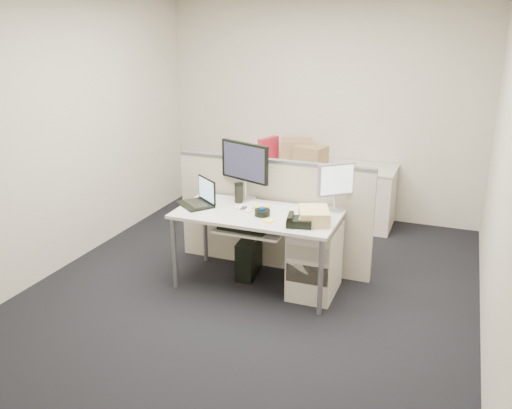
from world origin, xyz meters
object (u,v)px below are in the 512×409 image
at_px(monitor_main, 245,171).
at_px(desk_phone, 299,222).
at_px(desk, 257,219).
at_px(laptop, 195,193).

distance_m(monitor_main, desk_phone, 0.90).
relative_size(monitor_main, desk_phone, 2.65).
height_order(desk, monitor_main, monitor_main).
xyz_separation_m(monitor_main, laptop, (-0.37, -0.34, -0.16)).
xyz_separation_m(monitor_main, desk_phone, (0.71, -0.50, -0.25)).
height_order(desk, laptop, laptop).
bearing_deg(laptop, monitor_main, 79.83).
xyz_separation_m(desk, desk_phone, (0.46, -0.18, 0.10)).
bearing_deg(monitor_main, desk, -31.17).
bearing_deg(desk_phone, laptop, 160.67).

